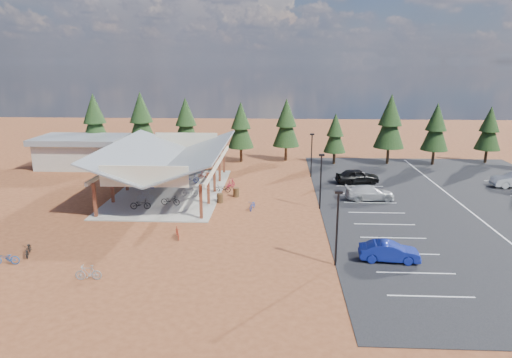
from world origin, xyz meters
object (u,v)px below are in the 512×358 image
bike_16 (222,188)px  car_1 (389,252)px  bike_0 (140,204)px  bike_3 (164,174)px  bike_pavilion (169,156)px  bike_6 (191,178)px  bike_10 (6,258)px  lamp_post_1 (321,177)px  lamp_post_2 (312,152)px  bike_4 (170,200)px  bike_7 (204,175)px  car_4 (357,176)px  car_3 (370,193)px  trash_bin_1 (236,192)px  bike_8 (28,249)px  bike_13 (88,273)px  lamp_post_0 (337,223)px  bike_15 (231,184)px  bike_1 (145,196)px  bike_11 (177,233)px  bike_2 (146,184)px  trash_bin_0 (220,198)px  outbuilding (82,151)px  bike_14 (253,205)px  bike_5 (189,191)px

bike_16 → car_1: bearing=37.7°
bike_0 → bike_3: size_ratio=1.00×
bike_pavilion → bike_6: 4.92m
bike_10 → car_1: (25.60, 1.78, 0.23)m
lamp_post_1 → bike_10: lamp_post_1 is taller
lamp_post_2 → bike_4: lamp_post_2 is taller
bike_pavilion → bike_7: bike_pavilion is taller
bike_3 → car_4: 21.73m
bike_6 → bike_10: 22.95m
bike_6 → car_3: 19.39m
trash_bin_1 → bike_8: (-13.20, -14.94, 0.01)m
bike_pavilion → car_4: 20.57m
lamp_post_2 → bike_13: 31.14m
bike_6 → bike_8: size_ratio=1.03×
lamp_post_0 → car_4: lamp_post_0 is taller
lamp_post_0 → bike_15: 20.62m
bike_1 → bike_16: (7.03, 3.59, -0.11)m
bike_11 → trash_bin_1: bearing=52.3°
bike_10 → bike_8: bearing=151.6°
bike_1 → bike_13: bike_1 is taller
trash_bin_1 → bike_4: (-5.86, -3.41, 0.13)m
bike_11 → car_3: car_3 is taller
bike_pavilion → bike_3: (-1.81, 4.72, -3.17)m
lamp_post_1 → bike_1: bearing=175.4°
bike_3 → bike_1: bearing=172.9°
bike_2 → car_3: car_3 is taller
bike_3 → bike_13: bike_3 is taller
trash_bin_0 → bike_1: bike_1 is taller
outbuilding → trash_bin_0: bearing=-36.5°
lamp_post_1 → bike_1: lamp_post_1 is taller
bike_6 → bike_14: bearing=-141.8°
lamp_post_2 → bike_2: lamp_post_2 is taller
lamp_post_1 → bike_10: 25.60m
trash_bin_0 → bike_7: 9.06m
bike_pavilion → bike_10: (-6.92, -17.98, -3.35)m
lamp_post_0 → lamp_post_2: bearing=90.0°
car_1 → bike_1: bearing=62.8°
bike_0 → bike_15: size_ratio=1.02×
outbuilding → bike_4: bearing=-46.4°
lamp_post_1 → bike_16: (-9.59, 4.93, -2.53)m
trash_bin_0 → bike_0: size_ratio=0.49×
lamp_post_1 → bike_13: 21.65m
bike_3 → bike_5: size_ratio=1.02×
bike_8 → car_1: size_ratio=0.44×
trash_bin_0 → car_1: size_ratio=0.22×
car_1 → bike_7: bearing=41.5°
outbuilding → bike_3: 13.78m
lamp_post_2 → trash_bin_1: bearing=-133.5°
car_1 → bike_14: bearing=47.2°
bike_2 → car_1: 27.43m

